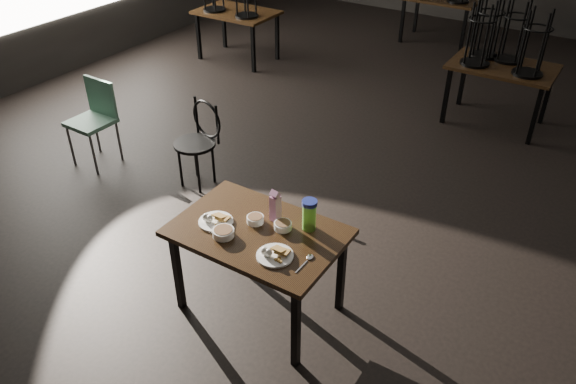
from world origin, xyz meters
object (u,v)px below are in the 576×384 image
Objects in this scene: main_table at (258,239)px; bentwood_chair at (200,137)px; school_chair at (95,115)px; water_bottle at (309,215)px; juice_carton at (275,207)px.

bentwood_chair reaches higher than main_table.
school_chair is at bearing 161.45° from main_table.
main_table is at bearing -144.15° from water_bottle.
school_chair is at bearing 164.89° from juice_carton.
water_bottle reaches higher than main_table.
main_table is 0.42m from water_bottle.
juice_carton is at bearing -22.45° from bentwood_chair.
school_chair is (-2.77, 0.93, -0.12)m from main_table.
main_table is 1.32× the size of school_chair.
bentwood_chair is (-1.58, 1.01, -0.34)m from juice_carton.
main_table is at bearing -27.34° from bentwood_chair.
main_table is 2.93m from school_chair.
main_table is 5.05× the size of water_bottle.
water_bottle is 0.27× the size of bentwood_chair.
water_bottle reaches higher than bentwood_chair.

